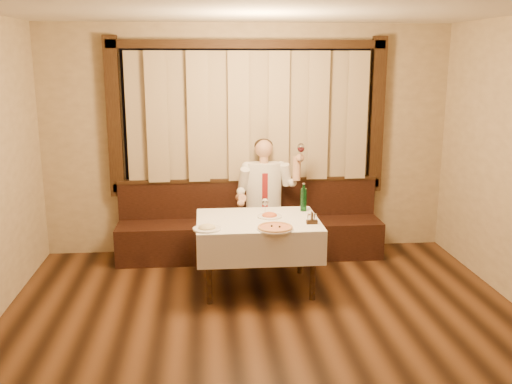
{
  "coord_description": "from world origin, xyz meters",
  "views": [
    {
      "loc": [
        -0.55,
        -3.98,
        2.39
      ],
      "look_at": [
        0.0,
        1.9,
        1.0
      ],
      "focal_mm": 40.0,
      "sensor_mm": 36.0,
      "label": 1
    }
  ],
  "objects": [
    {
      "name": "pizza",
      "position": [
        0.14,
        1.33,
        0.77
      ],
      "size": [
        0.36,
        0.36,
        0.04
      ],
      "rotation": [
        0.0,
        0.0,
        0.36
      ],
      "color": "white",
      "rests_on": "dining_table"
    },
    {
      "name": "table_wine_glass",
      "position": [
        0.09,
        1.85,
        0.89
      ],
      "size": [
        0.07,
        0.07,
        0.19
      ],
      "rotation": [
        0.0,
        0.0,
        -0.27
      ],
      "color": "white",
      "rests_on": "dining_table"
    },
    {
      "name": "cruet_caddy",
      "position": [
        0.53,
        1.48,
        0.8
      ],
      "size": [
        0.11,
        0.06,
        0.12
      ],
      "rotation": [
        0.0,
        0.0,
        0.0
      ],
      "color": "black",
      "rests_on": "dining_table"
    },
    {
      "name": "pasta_red",
      "position": [
        0.13,
        1.77,
        0.79
      ],
      "size": [
        0.26,
        0.26,
        0.09
      ],
      "rotation": [
        0.0,
        0.0,
        0.19
      ],
      "color": "white",
      "rests_on": "dining_table"
    },
    {
      "name": "banquette",
      "position": [
        0.0,
        2.72,
        0.31
      ],
      "size": [
        3.2,
        0.61,
        0.94
      ],
      "color": "black",
      "rests_on": "ground"
    },
    {
      "name": "green_bottle",
      "position": [
        0.53,
        1.98,
        0.89
      ],
      "size": [
        0.07,
        0.07,
        0.31
      ],
      "rotation": [
        0.0,
        0.0,
        0.02
      ],
      "color": "#104D1E",
      "rests_on": "dining_table"
    },
    {
      "name": "room",
      "position": [
        -0.0,
        0.97,
        1.5
      ],
      "size": [
        5.01,
        6.01,
        2.81
      ],
      "color": "black",
      "rests_on": "ground"
    },
    {
      "name": "seated_man",
      "position": [
        0.18,
        2.63,
        0.84
      ],
      "size": [
        0.81,
        0.6,
        1.45
      ],
      "color": "black",
      "rests_on": "ground"
    },
    {
      "name": "dining_table",
      "position": [
        0.0,
        1.7,
        0.65
      ],
      "size": [
        1.27,
        0.97,
        0.76
      ],
      "color": "black",
      "rests_on": "ground"
    },
    {
      "name": "pasta_cream",
      "position": [
        -0.53,
        1.38,
        0.79
      ],
      "size": [
        0.28,
        0.28,
        0.09
      ],
      "rotation": [
        0.0,
        0.0,
        -0.35
      ],
      "color": "white",
      "rests_on": "dining_table"
    }
  ]
}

